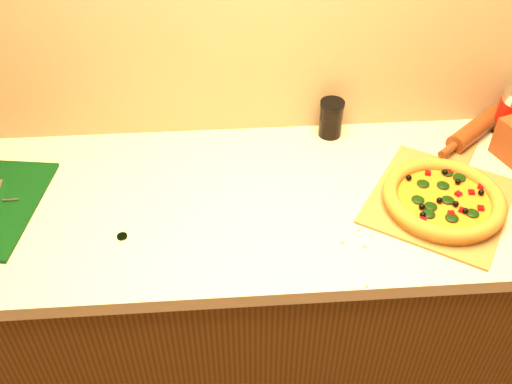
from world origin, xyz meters
name	(u,v)px	position (x,y,z in m)	size (l,w,h in m)	color
cabinet	(278,303)	(0.00, 1.43, 0.43)	(2.80, 0.65, 0.86)	#462B0F
countertop	(282,201)	(0.00, 1.43, 0.88)	(2.84, 0.68, 0.04)	beige
pizza_peel	(441,198)	(0.43, 1.38, 0.90)	(0.49, 0.54, 0.01)	brown
pizza	(444,199)	(0.42, 1.35, 0.93)	(0.32, 0.32, 0.05)	#A87E2A
bottle_cap	(122,236)	(-0.42, 1.29, 0.90)	(0.03, 0.03, 0.01)	black
rolling_pin	(480,126)	(0.64, 1.67, 0.93)	(0.35, 0.29, 0.06)	#612C10
dark_jar	(331,118)	(0.18, 1.70, 0.96)	(0.07, 0.07, 0.12)	black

